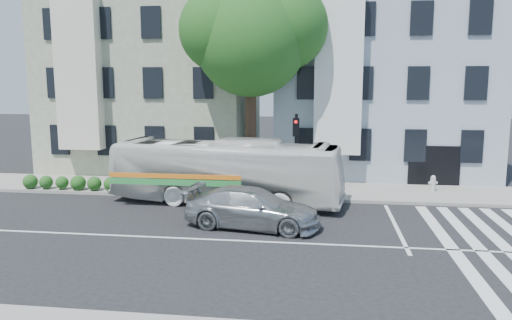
% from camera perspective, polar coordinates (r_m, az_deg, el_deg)
% --- Properties ---
extents(ground, '(120.00, 120.00, 0.00)m').
position_cam_1_polar(ground, '(17.81, -4.56, -9.08)').
color(ground, black).
rests_on(ground, ground).
extents(sidewalk_far, '(80.00, 4.00, 0.15)m').
position_cam_1_polar(sidewalk_far, '(25.40, -0.75, -3.34)').
color(sidewalk_far, gray).
rests_on(sidewalk_far, ground).
extents(building_left, '(12.00, 10.00, 11.00)m').
position_cam_1_polar(building_left, '(33.27, -11.12, 8.86)').
color(building_left, gray).
rests_on(building_left, ground).
extents(building_right, '(12.00, 10.00, 11.00)m').
position_cam_1_polar(building_right, '(31.71, 13.91, 8.76)').
color(building_right, '#92A1AE').
rests_on(building_right, ground).
extents(street_tree, '(7.30, 5.90, 11.10)m').
position_cam_1_polar(street_tree, '(25.62, -0.41, 14.22)').
color(street_tree, '#2D2116').
rests_on(street_tree, ground).
extents(bus, '(3.89, 10.80, 2.94)m').
position_cam_1_polar(bus, '(22.53, -3.50, -1.34)').
color(bus, silver).
rests_on(bus, ground).
extents(sedan, '(2.89, 5.46, 1.51)m').
position_cam_1_polar(sedan, '(19.03, -0.41, -5.49)').
color(sedan, '#A9ACB0').
rests_on(sedan, ground).
extents(hedge, '(8.42, 3.07, 0.70)m').
position_cam_1_polar(hedge, '(25.57, -16.28, -2.65)').
color(hedge, '#366521').
rests_on(hedge, sidewalk_far).
extents(traffic_signal, '(0.42, 0.52, 4.05)m').
position_cam_1_polar(traffic_signal, '(22.70, 4.58, 1.65)').
color(traffic_signal, black).
rests_on(traffic_signal, ground).
extents(fire_hydrant, '(0.45, 0.28, 0.79)m').
position_cam_1_polar(fire_hydrant, '(26.05, 19.57, -2.49)').
color(fire_hydrant, '#B2B2AE').
rests_on(fire_hydrant, sidewalk_far).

